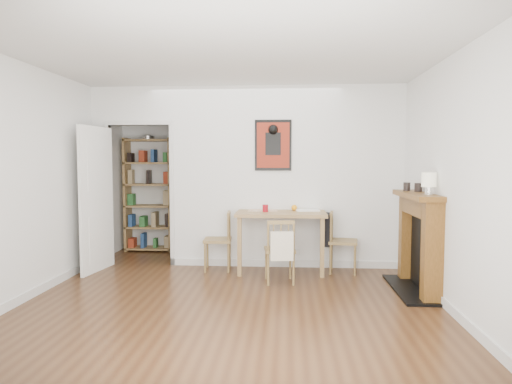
# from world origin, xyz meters

# --- Properties ---
(ground) EXTENTS (5.20, 5.20, 0.00)m
(ground) POSITION_xyz_m (0.00, 0.00, 0.00)
(ground) COLOR #4D2F19
(ground) RESTS_ON ground
(room_shell) EXTENTS (5.20, 5.20, 5.20)m
(room_shell) POSITION_xyz_m (0.10, 1.34, 1.30)
(room_shell) COLOR silver
(room_shell) RESTS_ON ground
(dining_table) EXTENTS (1.22, 0.78, 0.83)m
(dining_table) POSITION_xyz_m (0.52, 1.10, 0.73)
(dining_table) COLOR #977146
(dining_table) RESTS_ON ground
(chair_left) EXTENTS (0.44, 0.44, 0.83)m
(chair_left) POSITION_xyz_m (-0.37, 1.10, 0.41)
(chair_left) COLOR olive
(chair_left) RESTS_ON ground
(chair_right) EXTENTS (0.52, 0.47, 0.83)m
(chair_right) POSITION_xyz_m (1.35, 1.09, 0.43)
(chair_right) COLOR olive
(chair_right) RESTS_ON ground
(chair_front) EXTENTS (0.45, 0.50, 0.81)m
(chair_front) POSITION_xyz_m (0.51, 0.50, 0.41)
(chair_front) COLOR olive
(chair_front) RESTS_ON ground
(bookshelf) EXTENTS (0.81, 0.32, 1.91)m
(bookshelf) POSITION_xyz_m (-1.73, 2.40, 0.94)
(bookshelf) COLOR #977146
(bookshelf) RESTS_ON ground
(fireplace) EXTENTS (0.45, 1.25, 1.16)m
(fireplace) POSITION_xyz_m (2.16, 0.25, 0.62)
(fireplace) COLOR brown
(fireplace) RESTS_ON ground
(red_glass) EXTENTS (0.08, 0.08, 0.10)m
(red_glass) POSITION_xyz_m (0.30, 1.04, 0.88)
(red_glass) COLOR maroon
(red_glass) RESTS_ON dining_table
(orange_fruit) EXTENTS (0.08, 0.08, 0.08)m
(orange_fruit) POSITION_xyz_m (0.70, 1.23, 0.87)
(orange_fruit) COLOR orange
(orange_fruit) RESTS_ON dining_table
(placemat) EXTENTS (0.43, 0.33, 0.00)m
(placemat) POSITION_xyz_m (0.26, 1.21, 0.83)
(placemat) COLOR beige
(placemat) RESTS_ON dining_table
(notebook) EXTENTS (0.34, 0.27, 0.02)m
(notebook) POSITION_xyz_m (0.89, 1.20, 0.84)
(notebook) COLOR white
(notebook) RESTS_ON dining_table
(mantel_lamp) EXTENTS (0.16, 0.16, 0.25)m
(mantel_lamp) POSITION_xyz_m (2.14, -0.09, 1.31)
(mantel_lamp) COLOR silver
(mantel_lamp) RESTS_ON fireplace
(ceramic_jar_a) EXTENTS (0.09, 0.09, 0.11)m
(ceramic_jar_a) POSITION_xyz_m (2.17, 0.39, 1.21)
(ceramic_jar_a) COLOR black
(ceramic_jar_a) RESTS_ON fireplace
(ceramic_jar_b) EXTENTS (0.08, 0.08, 0.10)m
(ceramic_jar_b) POSITION_xyz_m (2.08, 0.57, 1.21)
(ceramic_jar_b) COLOR black
(ceramic_jar_b) RESTS_ON fireplace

